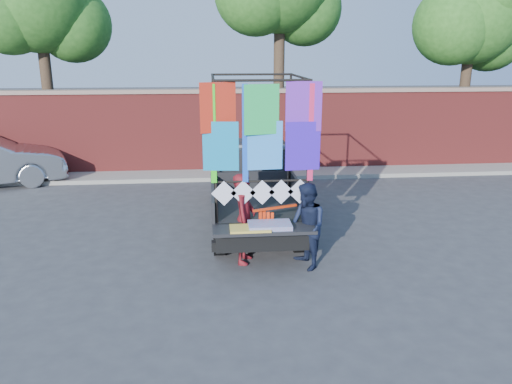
{
  "coord_description": "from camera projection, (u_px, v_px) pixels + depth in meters",
  "views": [
    {
      "loc": [
        -1.31,
        -8.67,
        3.78
      ],
      "look_at": [
        -0.51,
        0.11,
        1.25
      ],
      "focal_mm": 35.0,
      "sensor_mm": 36.0,
      "label": 1
    }
  ],
  "objects": [
    {
      "name": "streamer_bundle",
      "position": [
        270.0,
        218.0,
        8.85
      ],
      "size": [
        0.82,
        0.32,
        0.59
      ],
      "color": "red",
      "rests_on": "ground"
    },
    {
      "name": "tree_right",
      "position": [
        474.0,
        19.0,
        16.58
      ],
      "size": [
        4.2,
        3.3,
        6.62
      ],
      "color": "#38281C",
      "rests_on": "ground"
    },
    {
      "name": "curb",
      "position": [
        254.0,
        174.0,
        15.47
      ],
      "size": [
        30.0,
        1.2,
        0.12
      ],
      "primitive_type": "cube",
      "color": "gray",
      "rests_on": "ground"
    },
    {
      "name": "woman",
      "position": [
        244.0,
        219.0,
        9.01
      ],
      "size": [
        0.54,
        0.69,
        1.67
      ],
      "primitive_type": "imported",
      "rotation": [
        0.0,
        0.0,
        1.33
      ],
      "color": "maroon",
      "rests_on": "ground"
    },
    {
      "name": "ground",
      "position": [
        283.0,
        256.0,
        9.46
      ],
      "size": [
        90.0,
        90.0,
        0.0
      ],
      "primitive_type": "plane",
      "color": "#38383A",
      "rests_on": "ground"
    },
    {
      "name": "man",
      "position": [
        307.0,
        227.0,
        8.78
      ],
      "size": [
        0.76,
        0.88,
        1.55
      ],
      "primitive_type": "imported",
      "rotation": [
        0.0,
        0.0,
        -1.31
      ],
      "color": "#151D35",
      "rests_on": "ground"
    },
    {
      "name": "brick_wall",
      "position": [
        252.0,
        130.0,
        15.79
      ],
      "size": [
        30.0,
        0.45,
        2.61
      ],
      "color": "maroon",
      "rests_on": "ground"
    },
    {
      "name": "pickup_truck",
      "position": [
        250.0,
        183.0,
        11.39
      ],
      "size": [
        2.09,
        5.26,
        3.31
      ],
      "color": "black",
      "rests_on": "ground"
    },
    {
      "name": "tree_left",
      "position": [
        38.0,
        4.0,
        15.25
      ],
      "size": [
        4.2,
        3.3,
        7.05
      ],
      "color": "#38281C",
      "rests_on": "ground"
    }
  ]
}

